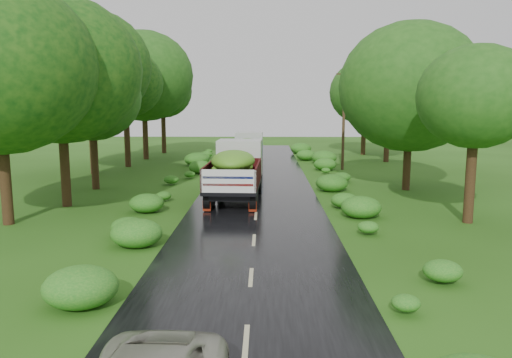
{
  "coord_description": "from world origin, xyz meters",
  "views": [
    {
      "loc": [
        0.39,
        -14.13,
        5.16
      ],
      "look_at": [
        0.01,
        8.12,
        1.7
      ],
      "focal_mm": 35.0,
      "sensor_mm": 36.0,
      "label": 1
    }
  ],
  "objects": [
    {
      "name": "truck_far",
      "position": [
        -0.92,
        24.74,
        1.53
      ],
      "size": [
        2.39,
        6.46,
        2.7
      ],
      "rotation": [
        0.0,
        0.0,
        -0.02
      ],
      "color": "black",
      "rests_on": "ground"
    },
    {
      "name": "ground",
      "position": [
        0.0,
        0.0,
        0.0
      ],
      "size": [
        120.0,
        120.0,
        0.0
      ],
      "primitive_type": "plane",
      "color": "#21470F",
      "rests_on": "ground"
    },
    {
      "name": "trees_left",
      "position": [
        -10.42,
        20.21,
        6.71
      ],
      "size": [
        6.54,
        33.53,
        9.52
      ],
      "color": "black",
      "rests_on": "ground"
    },
    {
      "name": "truck_near",
      "position": [
        -1.1,
        12.03,
        1.7
      ],
      "size": [
        2.81,
        7.24,
        3.0
      ],
      "rotation": [
        0.0,
        0.0,
        -0.04
      ],
      "color": "black",
      "rests_on": "ground"
    },
    {
      "name": "utility_pole",
      "position": [
        6.37,
        23.89,
        4.0
      ],
      "size": [
        1.33,
        0.48,
        7.77
      ],
      "rotation": [
        0.0,
        0.0,
        0.29
      ],
      "color": "#382616",
      "rests_on": "ground"
    },
    {
      "name": "road_lines",
      "position": [
        0.0,
        6.0,
        0.02
      ],
      "size": [
        0.12,
        69.6,
        0.0
      ],
      "color": "#BFB78C",
      "rests_on": "road"
    },
    {
      "name": "road",
      "position": [
        0.0,
        5.0,
        0.01
      ],
      "size": [
        6.5,
        80.0,
        0.02
      ],
      "primitive_type": "cube",
      "color": "black",
      "rests_on": "ground"
    },
    {
      "name": "shrubs",
      "position": [
        0.0,
        14.0,
        0.35
      ],
      "size": [
        11.9,
        44.0,
        0.7
      ],
      "color": "#196A1A",
      "rests_on": "ground"
    },
    {
      "name": "trees_right",
      "position": [
        9.62,
        21.96,
        5.83
      ],
      "size": [
        5.85,
        31.34,
        7.82
      ],
      "color": "black",
      "rests_on": "ground"
    }
  ]
}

